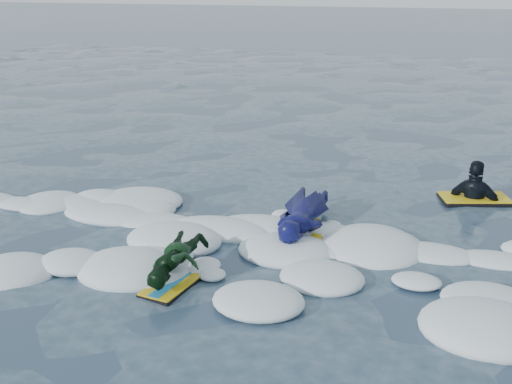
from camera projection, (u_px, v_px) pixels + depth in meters
ground at (143, 269)px, 7.21m from camera, size 120.00×120.00×0.00m
foam_band at (179, 235)px, 8.14m from camera, size 12.00×3.10×0.30m
prone_woman_unit at (302, 217)px, 8.12m from camera, size 0.83×1.70×0.44m
prone_child_unit at (178, 263)px, 6.86m from camera, size 0.53×1.12×0.42m
waiting_rider_unit at (473, 208)px, 9.37m from camera, size 1.09×0.80×1.47m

